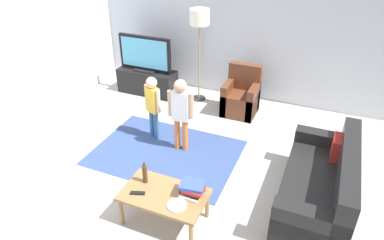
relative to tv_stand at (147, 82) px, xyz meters
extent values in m
plane|color=#B2ADA3|center=(1.72, -2.30, -0.24)|extent=(7.80, 7.80, 0.00)
cube|color=silver|center=(1.72, 0.70, 1.11)|extent=(6.00, 0.12, 2.70)
cube|color=#33477A|center=(1.30, -1.77, -0.24)|extent=(2.20, 1.60, 0.01)
cube|color=black|center=(0.00, 0.00, 0.01)|extent=(1.20, 0.44, 0.50)
cube|color=black|center=(0.00, -0.05, -0.14)|extent=(1.10, 0.32, 0.03)
cube|color=black|center=(0.00, -0.02, 0.27)|extent=(0.44, 0.28, 0.03)
cube|color=black|center=(0.00, -0.02, 0.63)|extent=(1.10, 0.07, 0.68)
cube|color=#59B2D8|center=(0.00, -0.06, 0.63)|extent=(1.00, 0.01, 0.58)
cube|color=black|center=(3.54, -2.03, -0.03)|extent=(0.80, 1.80, 0.42)
cube|color=black|center=(3.84, -2.03, 0.19)|extent=(0.20, 1.80, 0.86)
cube|color=black|center=(3.54, -2.83, 0.06)|extent=(0.80, 0.20, 0.60)
cube|color=black|center=(3.54, -1.23, 0.06)|extent=(0.80, 0.20, 0.60)
cube|color=#B22823|center=(3.69, -1.48, 0.32)|extent=(0.10, 0.32, 0.32)
cube|color=brown|center=(2.00, -0.10, -0.03)|extent=(0.60, 0.60, 0.42)
cube|color=brown|center=(2.00, 0.12, 0.21)|extent=(0.60, 0.16, 0.90)
cube|color=brown|center=(1.76, -0.10, 0.06)|extent=(0.12, 0.60, 0.60)
cube|color=brown|center=(2.24, -0.10, 0.06)|extent=(0.12, 0.60, 0.60)
cylinder|color=#262626|center=(1.08, 0.15, -0.23)|extent=(0.28, 0.28, 0.02)
cylinder|color=#99844C|center=(1.08, 0.15, 0.52)|extent=(0.03, 0.03, 1.50)
cylinder|color=silver|center=(1.08, 0.15, 1.40)|extent=(0.36, 0.36, 0.28)
cylinder|color=#33598C|center=(0.88, -1.41, 0.00)|extent=(0.08, 0.08, 0.49)
cylinder|color=#33598C|center=(0.98, -1.46, 0.00)|extent=(0.08, 0.08, 0.49)
cube|color=gold|center=(0.93, -1.43, 0.45)|extent=(0.26, 0.21, 0.42)
sphere|color=beige|center=(0.93, -1.43, 0.75)|extent=(0.17, 0.17, 0.17)
cylinder|color=beige|center=(0.79, -1.37, 0.47)|extent=(0.07, 0.07, 0.38)
cylinder|color=beige|center=(1.06, -1.50, 0.47)|extent=(0.07, 0.07, 0.38)
cylinder|color=orange|center=(1.42, -1.58, 0.02)|extent=(0.09, 0.09, 0.54)
cylinder|color=orange|center=(1.54, -1.56, 0.02)|extent=(0.09, 0.09, 0.54)
cube|color=white|center=(1.48, -1.57, 0.52)|extent=(0.27, 0.17, 0.46)
sphere|color=tan|center=(1.48, -1.57, 0.85)|extent=(0.19, 0.19, 0.19)
cylinder|color=tan|center=(1.32, -1.59, 0.55)|extent=(0.07, 0.07, 0.41)
cylinder|color=tan|center=(1.64, -1.55, 0.55)|extent=(0.07, 0.07, 0.41)
cube|color=olive|center=(1.92, -3.02, 0.16)|extent=(1.00, 0.60, 0.04)
cylinder|color=olive|center=(1.47, -3.27, -0.05)|extent=(0.05, 0.05, 0.38)
cylinder|color=olive|center=(2.37, -3.27, -0.05)|extent=(0.05, 0.05, 0.38)
cylinder|color=olive|center=(1.47, -2.77, -0.05)|extent=(0.05, 0.05, 0.38)
cylinder|color=olive|center=(2.37, -2.77, -0.05)|extent=(0.05, 0.05, 0.38)
cube|color=white|center=(2.23, -2.92, 0.20)|extent=(0.23, 0.23, 0.04)
cube|color=black|center=(2.23, -2.91, 0.24)|extent=(0.27, 0.21, 0.04)
cube|color=red|center=(2.26, -2.92, 0.28)|extent=(0.24, 0.19, 0.04)
cube|color=#334CA5|center=(2.23, -2.90, 0.32)|extent=(0.31, 0.25, 0.04)
cylinder|color=#4C3319|center=(1.62, -2.92, 0.29)|extent=(0.06, 0.06, 0.24)
cylinder|color=#4C3319|center=(1.62, -2.92, 0.44)|extent=(0.02, 0.02, 0.06)
cube|color=black|center=(1.64, -3.14, 0.19)|extent=(0.18, 0.10, 0.02)
cylinder|color=white|center=(2.14, -3.14, 0.18)|extent=(0.22, 0.22, 0.02)
cube|color=silver|center=(2.16, -3.14, 0.19)|extent=(0.12, 0.11, 0.01)
camera|label=1|loc=(3.42, -5.71, 2.98)|focal=32.69mm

